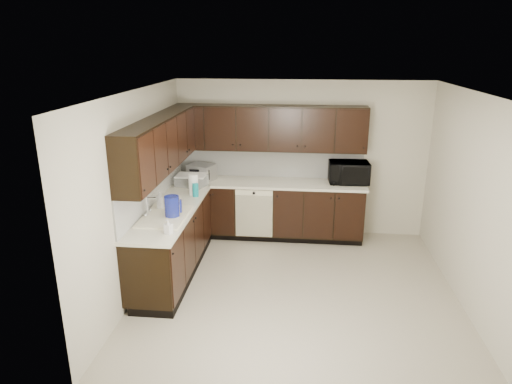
# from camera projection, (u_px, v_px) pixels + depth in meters

# --- Properties ---
(floor) EXTENTS (4.00, 4.00, 0.00)m
(floor) POSITION_uv_depth(u_px,v_px,m) (296.00, 290.00, 5.87)
(floor) COLOR #AAA18C
(floor) RESTS_ON ground
(ceiling) EXTENTS (4.00, 4.00, 0.00)m
(ceiling) POSITION_uv_depth(u_px,v_px,m) (303.00, 92.00, 5.10)
(ceiling) COLOR white
(ceiling) RESTS_ON wall_back
(wall_back) EXTENTS (4.00, 0.02, 2.50)m
(wall_back) POSITION_uv_depth(u_px,v_px,m) (301.00, 159.00, 7.37)
(wall_back) COLOR #B9B29D
(wall_back) RESTS_ON floor
(wall_left) EXTENTS (0.02, 4.00, 2.50)m
(wall_left) POSITION_uv_depth(u_px,v_px,m) (138.00, 193.00, 5.68)
(wall_left) COLOR #B9B29D
(wall_left) RESTS_ON floor
(wall_right) EXTENTS (0.02, 4.00, 2.50)m
(wall_right) POSITION_uv_depth(u_px,v_px,m) (472.00, 204.00, 5.29)
(wall_right) COLOR #B9B29D
(wall_right) RESTS_ON floor
(wall_front) EXTENTS (4.00, 0.02, 2.50)m
(wall_front) POSITION_uv_depth(u_px,v_px,m) (296.00, 279.00, 3.59)
(wall_front) COLOR #B9B29D
(wall_front) RESTS_ON floor
(lower_cabinets) EXTENTS (3.00, 2.80, 0.90)m
(lower_cabinets) POSITION_uv_depth(u_px,v_px,m) (232.00, 225.00, 6.89)
(lower_cabinets) COLOR black
(lower_cabinets) RESTS_ON floor
(countertop) EXTENTS (3.03, 2.83, 0.04)m
(countertop) POSITION_uv_depth(u_px,v_px,m) (231.00, 193.00, 6.73)
(countertop) COLOR beige
(countertop) RESTS_ON lower_cabinets
(backsplash) EXTENTS (3.00, 2.80, 0.48)m
(backsplash) POSITION_uv_depth(u_px,v_px,m) (219.00, 172.00, 6.87)
(backsplash) COLOR white
(backsplash) RESTS_ON countertop
(upper_cabinets) EXTENTS (3.00, 2.80, 0.70)m
(upper_cabinets) POSITION_uv_depth(u_px,v_px,m) (225.00, 135.00, 6.57)
(upper_cabinets) COLOR black
(upper_cabinets) RESTS_ON wall_back
(dishwasher) EXTENTS (0.58, 0.04, 0.78)m
(dishwasher) POSITION_uv_depth(u_px,v_px,m) (254.00, 211.00, 7.10)
(dishwasher) COLOR beige
(dishwasher) RESTS_ON lower_cabinets
(sink) EXTENTS (0.54, 0.82, 0.42)m
(sink) POSITION_uv_depth(u_px,v_px,m) (165.00, 222.00, 5.75)
(sink) COLOR beige
(sink) RESTS_ON countertop
(microwave) EXTENTS (0.63, 0.45, 0.34)m
(microwave) POSITION_uv_depth(u_px,v_px,m) (349.00, 172.00, 7.11)
(microwave) COLOR black
(microwave) RESTS_ON countertop
(soap_bottle_a) EXTENTS (0.10, 0.10, 0.18)m
(soap_bottle_a) POSITION_uv_depth(u_px,v_px,m) (168.00, 227.00, 5.21)
(soap_bottle_a) COLOR gray
(soap_bottle_a) RESTS_ON countertop
(soap_bottle_b) EXTENTS (0.11, 0.11, 0.24)m
(soap_bottle_b) POSITION_uv_depth(u_px,v_px,m) (160.00, 200.00, 5.98)
(soap_bottle_b) COLOR gray
(soap_bottle_b) RESTS_ON countertop
(toaster_oven) EXTENTS (0.48, 0.43, 0.25)m
(toaster_oven) POSITION_uv_depth(u_px,v_px,m) (202.00, 172.00, 7.30)
(toaster_oven) COLOR #B0B1B3
(toaster_oven) RESTS_ON countertop
(storage_bin) EXTENTS (0.50, 0.43, 0.17)m
(storage_bin) POSITION_uv_depth(u_px,v_px,m) (191.00, 180.00, 6.99)
(storage_bin) COLOR white
(storage_bin) RESTS_ON countertop
(blue_pitcher) EXTENTS (0.21, 0.21, 0.28)m
(blue_pitcher) POSITION_uv_depth(u_px,v_px,m) (172.00, 207.00, 5.69)
(blue_pitcher) COLOR #101D98
(blue_pitcher) RESTS_ON countertop
(teal_tumbler) EXTENTS (0.09, 0.09, 0.19)m
(teal_tumbler) POSITION_uv_depth(u_px,v_px,m) (195.00, 190.00, 6.50)
(teal_tumbler) COLOR #0C838D
(teal_tumbler) RESTS_ON countertop
(paper_towel_roll) EXTENTS (0.15, 0.15, 0.30)m
(paper_towel_roll) POSITION_uv_depth(u_px,v_px,m) (193.00, 184.00, 6.56)
(paper_towel_roll) COLOR white
(paper_towel_roll) RESTS_ON countertop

